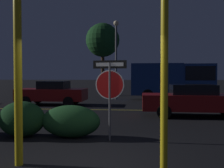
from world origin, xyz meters
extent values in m
plane|color=black|center=(0.00, 0.00, 0.00)|extent=(260.00, 260.00, 0.00)
cube|color=gold|center=(0.00, 8.24, 0.00)|extent=(33.96, 0.12, 0.01)
cylinder|color=#4C4C51|center=(0.18, 1.93, 1.07)|extent=(0.06, 0.06, 2.13)
cylinder|color=white|center=(0.18, 1.93, 1.54)|extent=(0.79, 0.11, 0.79)
cylinder|color=#B71414|center=(0.18, 1.93, 1.54)|extent=(0.73, 0.11, 0.74)
cube|color=black|center=(0.18, 1.93, 2.08)|extent=(0.92, 0.14, 0.22)
cube|color=white|center=(0.18, 1.93, 2.08)|extent=(0.76, 0.13, 0.10)
cylinder|color=yellow|center=(-1.43, -0.08, 1.64)|extent=(0.16, 0.16, 3.28)
cylinder|color=yellow|center=(1.38, -0.28, 1.56)|extent=(0.13, 0.13, 3.13)
ellipsoid|color=#19421E|center=(-2.41, 2.16, 0.52)|extent=(1.36, 0.99, 1.04)
ellipsoid|color=#1E4C23|center=(-0.98, 2.21, 0.47)|extent=(1.71, 0.80, 0.93)
cube|color=maroon|center=(-4.21, 10.20, 0.65)|extent=(4.19, 1.90, 0.70)
cube|color=black|center=(-4.09, 10.20, 1.24)|extent=(1.69, 1.59, 0.48)
cylinder|color=black|center=(-5.52, 9.36, 0.30)|extent=(0.60, 0.21, 0.60)
cylinder|color=black|center=(-5.48, 11.09, 0.30)|extent=(0.60, 0.21, 0.60)
cylinder|color=black|center=(-2.95, 9.30, 0.30)|extent=(0.60, 0.21, 0.60)
cylinder|color=black|center=(-2.91, 11.03, 0.30)|extent=(0.60, 0.21, 0.60)
sphere|color=#F4EFCC|center=(-6.33, 9.69, 0.68)|extent=(0.14, 0.14, 0.14)
sphere|color=#F4EFCC|center=(-6.30, 10.80, 0.68)|extent=(0.14, 0.14, 0.14)
cube|color=maroon|center=(3.53, 6.38, 0.64)|extent=(4.67, 1.83, 0.68)
cube|color=black|center=(3.39, 6.39, 1.19)|extent=(1.89, 1.52, 0.43)
cylinder|color=black|center=(4.99, 7.17, 0.30)|extent=(0.60, 0.22, 0.60)
cylinder|color=black|center=(2.12, 7.24, 0.30)|extent=(0.60, 0.22, 0.60)
cylinder|color=black|center=(2.08, 5.60, 0.30)|extent=(0.60, 0.22, 0.60)
cube|color=navy|center=(5.50, 14.18, 1.54)|extent=(2.35, 2.20, 2.28)
cube|color=black|center=(5.50, 14.18, 2.00)|extent=(2.12, 2.24, 1.00)
cube|color=navy|center=(2.51, 14.29, 1.56)|extent=(3.79, 2.39, 2.32)
cylinder|color=black|center=(5.48, 15.27, 0.42)|extent=(0.85, 0.31, 0.84)
cylinder|color=black|center=(5.40, 13.10, 0.42)|extent=(0.85, 0.31, 0.84)
cylinder|color=black|center=(1.90, 15.39, 0.42)|extent=(0.85, 0.31, 0.84)
cylinder|color=black|center=(1.82, 13.23, 0.42)|extent=(0.85, 0.31, 0.84)
cylinder|color=#4C4C51|center=(-0.54, 14.45, 2.83)|extent=(0.16, 0.16, 5.66)
sphere|color=#F9E5B2|center=(-0.54, 14.45, 5.87)|extent=(0.42, 0.42, 0.42)
cylinder|color=#422D1E|center=(-2.06, 18.22, 2.01)|extent=(0.32, 0.32, 4.02)
sphere|color=#19471E|center=(-2.06, 18.22, 5.14)|extent=(3.12, 3.12, 3.12)
camera|label=1|loc=(0.84, -4.80, 1.76)|focal=40.00mm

